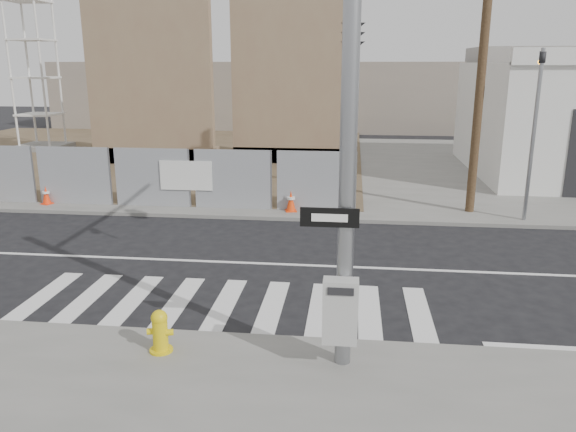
# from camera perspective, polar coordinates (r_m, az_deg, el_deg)

# --- Properties ---
(ground) EXTENTS (100.00, 100.00, 0.00)m
(ground) POSITION_cam_1_polar(r_m,az_deg,el_deg) (14.26, -4.18, -4.79)
(ground) COLOR black
(ground) RESTS_ON ground
(sidewalk_far) EXTENTS (50.00, 20.00, 0.12)m
(sidewalk_far) POSITION_cam_1_polar(r_m,az_deg,el_deg) (27.70, 1.18, 5.21)
(sidewalk_far) COLOR slate
(sidewalk_far) RESTS_ON ground
(signal_pole) EXTENTS (0.96, 5.87, 7.00)m
(signal_pole) POSITION_cam_1_polar(r_m,az_deg,el_deg) (11.11, 6.45, 14.67)
(signal_pole) COLOR gray
(signal_pole) RESTS_ON sidewalk_near
(far_signal_pole) EXTENTS (0.16, 0.20, 5.60)m
(far_signal_pole) POSITION_cam_1_polar(r_m,az_deg,el_deg) (18.62, 23.90, 9.67)
(far_signal_pole) COLOR gray
(far_signal_pole) RESTS_ON sidewalk_far
(concrete_wall_left) EXTENTS (6.00, 1.30, 8.00)m
(concrete_wall_left) POSITION_cam_1_polar(r_m,az_deg,el_deg) (27.97, -13.72, 11.74)
(concrete_wall_left) COLOR #7B604A
(concrete_wall_left) RESTS_ON sidewalk_far
(concrete_wall_right) EXTENTS (5.50, 1.30, 8.00)m
(concrete_wall_right) POSITION_cam_1_polar(r_m,az_deg,el_deg) (27.45, 0.17, 12.10)
(concrete_wall_right) COLOR #7B604A
(concrete_wall_right) RESTS_ON sidewalk_far
(utility_pole_right) EXTENTS (1.60, 0.28, 10.00)m
(utility_pole_right) POSITION_cam_1_polar(r_m,az_deg,el_deg) (19.07, 19.21, 15.42)
(utility_pole_right) COLOR #503C25
(utility_pole_right) RESTS_ON sidewalk_far
(fire_hydrant) EXTENTS (0.48, 0.48, 0.75)m
(fire_hydrant) POSITION_cam_1_polar(r_m,az_deg,el_deg) (9.94, -12.87, -11.33)
(fire_hydrant) COLOR yellow
(fire_hydrant) RESTS_ON sidewalk_near
(traffic_cone_c) EXTENTS (0.43, 0.43, 0.64)m
(traffic_cone_c) POSITION_cam_1_polar(r_m,az_deg,el_deg) (21.33, -23.36, 1.95)
(traffic_cone_c) COLOR #FF350D
(traffic_cone_c) RESTS_ON sidewalk_far
(traffic_cone_d) EXTENTS (0.44, 0.44, 0.70)m
(traffic_cone_d) POSITION_cam_1_polar(r_m,az_deg,el_deg) (18.61, 0.30, 1.51)
(traffic_cone_d) COLOR #F33C0C
(traffic_cone_d) RESTS_ON sidewalk_far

